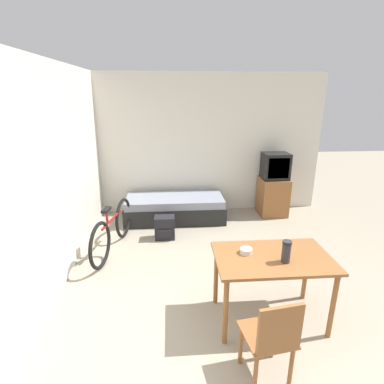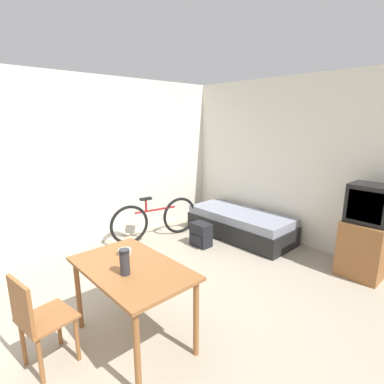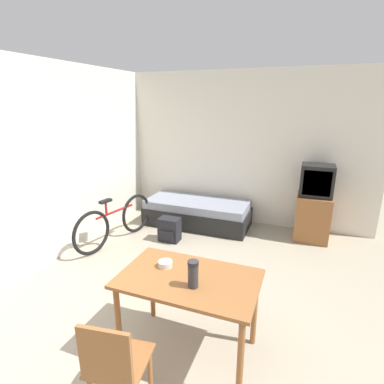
{
  "view_description": "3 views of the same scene",
  "coord_description": "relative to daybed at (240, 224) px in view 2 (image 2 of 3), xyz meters",
  "views": [
    {
      "loc": [
        -0.57,
        -1.89,
        2.31
      ],
      "look_at": [
        -0.25,
        2.35,
        0.91
      ],
      "focal_mm": 28.0,
      "sensor_mm": 36.0,
      "label": 1
    },
    {
      "loc": [
        2.58,
        -0.57,
        2.03
      ],
      "look_at": [
        -0.24,
        2.05,
        1.09
      ],
      "focal_mm": 28.0,
      "sensor_mm": 36.0,
      "label": 2
    },
    {
      "loc": [
        1.26,
        -1.34,
        2.16
      ],
      "look_at": [
        -0.11,
        2.18,
        1.02
      ],
      "focal_mm": 28.0,
      "sensor_mm": 36.0,
      "label": 3
    }
  ],
  "objects": [
    {
      "name": "ground_plane",
      "position": [
        0.5,
        -3.45,
        -0.23
      ],
      "size": [
        20.0,
        20.0,
        0.0
      ],
      "primitive_type": "plane",
      "color": "#9E937F"
    },
    {
      "name": "wall_back",
      "position": [
        0.5,
        0.51,
        1.12
      ],
      "size": [
        4.89,
        0.06,
        2.7
      ],
      "color": "silver",
      "rests_on": "ground_plane"
    },
    {
      "name": "wall_left",
      "position": [
        -1.47,
        -1.48,
        1.12
      ],
      "size": [
        0.06,
        4.93,
        2.7
      ],
      "color": "silver",
      "rests_on": "ground_plane"
    },
    {
      "name": "daybed",
      "position": [
        0.0,
        0.0,
        0.0
      ],
      "size": [
        1.87,
        0.81,
        0.46
      ],
      "color": "black",
      "rests_on": "ground_plane"
    },
    {
      "name": "tv",
      "position": [
        1.94,
        0.13,
        0.35
      ],
      "size": [
        0.52,
        0.53,
        1.24
      ],
      "color": "brown",
      "rests_on": "ground_plane"
    },
    {
      "name": "dining_table",
      "position": [
        0.94,
        -2.76,
        0.43
      ],
      "size": [
        1.17,
        0.71,
        0.76
      ],
      "color": "brown",
      "rests_on": "ground_plane"
    },
    {
      "name": "wooden_chair",
      "position": [
        0.7,
        -3.51,
        0.25
      ],
      "size": [
        0.44,
        0.44,
        0.85
      ],
      "color": "brown",
      "rests_on": "ground_plane"
    },
    {
      "name": "bicycle",
      "position": [
        -0.96,
        -1.13,
        0.12
      ],
      "size": [
        0.36,
        1.6,
        0.75
      ],
      "color": "black",
      "rests_on": "ground_plane"
    },
    {
      "name": "thermos_flask",
      "position": [
        1.02,
        -2.87,
        0.65
      ],
      "size": [
        0.09,
        0.09,
        0.23
      ],
      "color": "#2D2D33",
      "rests_on": "dining_table"
    },
    {
      "name": "mate_bowl",
      "position": [
        0.68,
        -2.68,
        0.55
      ],
      "size": [
        0.13,
        0.13,
        0.05
      ],
      "color": "beige",
      "rests_on": "dining_table"
    },
    {
      "name": "backpack",
      "position": [
        -0.19,
        -0.79,
        -0.04
      ],
      "size": [
        0.33,
        0.25,
        0.39
      ],
      "color": "black",
      "rests_on": "ground_plane"
    }
  ]
}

